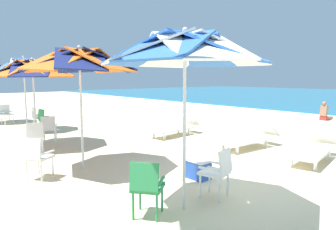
% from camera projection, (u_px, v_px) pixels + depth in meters
% --- Properties ---
extents(ground_plane, '(80.00, 80.00, 0.00)m').
position_uv_depth(ground_plane, '(253.00, 174.00, 6.41)').
color(ground_plane, beige).
extents(beach_umbrella_0, '(2.56, 2.56, 2.79)m').
position_uv_depth(beach_umbrella_0, '(185.00, 51.00, 4.42)').
color(beach_umbrella_0, silver).
rests_on(beach_umbrella_0, ground).
extents(plastic_chair_0, '(0.56, 0.54, 0.87)m').
position_uv_depth(plastic_chair_0, '(218.00, 170.00, 5.10)').
color(plastic_chair_0, white).
rests_on(plastic_chair_0, ground).
extents(plastic_chair_1, '(0.63, 0.63, 0.87)m').
position_uv_depth(plastic_chair_1, '(147.00, 185.00, 4.38)').
color(plastic_chair_1, '#2D8C4C').
rests_on(plastic_chair_1, ground).
extents(beach_umbrella_1, '(2.57, 2.57, 2.75)m').
position_uv_depth(beach_umbrella_1, '(80.00, 62.00, 6.55)').
color(beach_umbrella_1, silver).
rests_on(beach_umbrella_1, ground).
extents(plastic_chair_2, '(0.62, 0.63, 0.87)m').
position_uv_depth(plastic_chair_2, '(37.00, 155.00, 6.05)').
color(plastic_chair_2, white).
rests_on(plastic_chair_2, ground).
extents(beach_umbrella_2, '(2.53, 2.53, 2.63)m').
position_uv_depth(beach_umbrella_2, '(33.00, 70.00, 8.77)').
color(beach_umbrella_2, silver).
rests_on(beach_umbrella_2, ground).
extents(plastic_chair_3, '(0.57, 0.55, 0.87)m').
position_uv_depth(plastic_chair_3, '(35.00, 135.00, 8.13)').
color(plastic_chair_3, white).
rests_on(plastic_chair_3, ground).
extents(plastic_chair_4, '(0.61, 0.59, 0.87)m').
position_uv_depth(plastic_chair_4, '(49.00, 128.00, 9.40)').
color(plastic_chair_4, white).
rests_on(plastic_chair_4, ground).
extents(beach_umbrella_3, '(2.04, 2.04, 2.86)m').
position_uv_depth(beach_umbrella_3, '(24.00, 66.00, 11.35)').
color(beach_umbrella_3, silver).
rests_on(beach_umbrella_3, ground).
extents(plastic_chair_5, '(0.49, 0.51, 0.87)m').
position_uv_depth(plastic_chair_5, '(45.00, 119.00, 11.46)').
color(plastic_chair_5, '#2D8C4C').
rests_on(plastic_chair_5, ground).
extents(plastic_chair_6, '(0.49, 0.52, 0.87)m').
position_uv_depth(plastic_chair_6, '(37.00, 116.00, 12.14)').
color(plastic_chair_6, white).
rests_on(plastic_chair_6, ground).
extents(plastic_chair_7, '(0.54, 0.52, 0.87)m').
position_uv_depth(plastic_chair_7, '(6.00, 113.00, 13.21)').
color(plastic_chair_7, white).
rests_on(plastic_chair_7, ground).
extents(sun_lounger_1, '(0.98, 2.22, 0.62)m').
position_uv_depth(sun_lounger_1, '(313.00, 150.00, 7.43)').
color(sun_lounger_1, white).
rests_on(sun_lounger_1, ground).
extents(sun_lounger_2, '(0.79, 2.19, 0.62)m').
position_uv_depth(sun_lounger_2, '(250.00, 138.00, 8.79)').
color(sun_lounger_2, white).
rests_on(sun_lounger_2, ground).
extents(sun_lounger_3, '(0.83, 2.20, 0.62)m').
position_uv_depth(sun_lounger_3, '(176.00, 128.00, 10.67)').
color(sun_lounger_3, white).
rests_on(sun_lounger_3, ground).
extents(cooler_box, '(0.50, 0.34, 0.40)m').
position_uv_depth(cooler_box, '(198.00, 169.00, 6.14)').
color(cooler_box, blue).
rests_on(cooler_box, ground).
extents(beachgoer_seated, '(0.30, 0.93, 0.92)m').
position_uv_depth(beachgoer_seated, '(325.00, 114.00, 14.56)').
color(beachgoer_seated, red).
rests_on(beachgoer_seated, ground).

